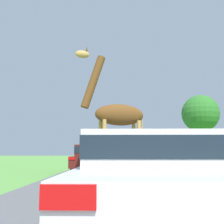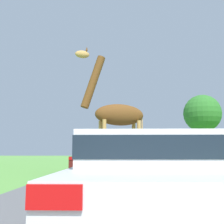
{
  "view_description": "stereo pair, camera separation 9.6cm",
  "coord_description": "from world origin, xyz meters",
  "px_view_note": "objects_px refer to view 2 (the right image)",
  "views": [
    {
      "loc": [
        -0.54,
        0.92,
        1.06
      ],
      "look_at": [
        -0.74,
        11.86,
        2.62
      ],
      "focal_mm": 45.0,
      "sensor_mm": 36.0,
      "label": 1
    },
    {
      "loc": [
        -0.45,
        0.92,
        1.06
      ],
      "look_at": [
        -0.74,
        11.86,
        2.62
      ],
      "focal_mm": 45.0,
      "sensor_mm": 36.0,
      "label": 2
    }
  ],
  "objects_px": {
    "car_queue_left": "(92,157)",
    "car_far_ahead": "(111,156)",
    "car_lead_maroon": "(149,181)",
    "giraffe_near_road": "(115,114)",
    "car_queue_right": "(146,156)",
    "tree_right_cluster": "(202,114)"
  },
  "relations": [
    {
      "from": "car_far_ahead",
      "to": "tree_right_cluster",
      "type": "relative_size",
      "value": 0.54
    },
    {
      "from": "car_far_ahead",
      "to": "tree_right_cluster",
      "type": "height_order",
      "value": "tree_right_cluster"
    },
    {
      "from": "car_lead_maroon",
      "to": "car_queue_right",
      "type": "bearing_deg",
      "value": 84.93
    },
    {
      "from": "car_queue_right",
      "to": "car_queue_left",
      "type": "height_order",
      "value": "car_queue_left"
    },
    {
      "from": "giraffe_near_road",
      "to": "tree_right_cluster",
      "type": "bearing_deg",
      "value": -42.8
    },
    {
      "from": "car_queue_right",
      "to": "car_queue_left",
      "type": "bearing_deg",
      "value": -117.56
    },
    {
      "from": "car_far_ahead",
      "to": "car_queue_left",
      "type": "bearing_deg",
      "value": -92.54
    },
    {
      "from": "car_queue_left",
      "to": "tree_right_cluster",
      "type": "bearing_deg",
      "value": 57.17
    },
    {
      "from": "car_lead_maroon",
      "to": "tree_right_cluster",
      "type": "distance_m",
      "value": 30.09
    },
    {
      "from": "car_lead_maroon",
      "to": "car_queue_right",
      "type": "height_order",
      "value": "car_queue_right"
    },
    {
      "from": "car_queue_left",
      "to": "car_far_ahead",
      "type": "height_order",
      "value": "car_queue_left"
    },
    {
      "from": "giraffe_near_road",
      "to": "car_lead_maroon",
      "type": "height_order",
      "value": "giraffe_near_road"
    },
    {
      "from": "car_lead_maroon",
      "to": "car_far_ahead",
      "type": "distance_m",
      "value": 25.13
    },
    {
      "from": "car_queue_left",
      "to": "car_far_ahead",
      "type": "relative_size",
      "value": 1.08
    },
    {
      "from": "car_lead_maroon",
      "to": "car_queue_right",
      "type": "distance_m",
      "value": 18.02
    },
    {
      "from": "giraffe_near_road",
      "to": "car_queue_right",
      "type": "xyz_separation_m",
      "value": [
        2.14,
        10.74,
        -1.78
      ]
    },
    {
      "from": "tree_right_cluster",
      "to": "car_queue_left",
      "type": "bearing_deg",
      "value": -122.83
    },
    {
      "from": "giraffe_near_road",
      "to": "tree_right_cluster",
      "type": "distance_m",
      "value": 23.35
    },
    {
      "from": "car_queue_left",
      "to": "tree_right_cluster",
      "type": "height_order",
      "value": "tree_right_cluster"
    },
    {
      "from": "car_queue_left",
      "to": "car_far_ahead",
      "type": "distance_m",
      "value": 13.71
    },
    {
      "from": "car_lead_maroon",
      "to": "car_queue_left",
      "type": "height_order",
      "value": "car_queue_left"
    },
    {
      "from": "car_queue_left",
      "to": "car_far_ahead",
      "type": "bearing_deg",
      "value": 87.46
    }
  ]
}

